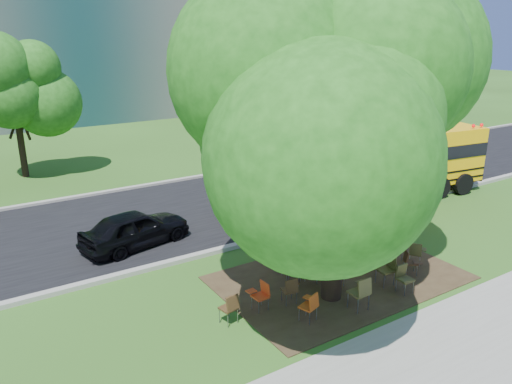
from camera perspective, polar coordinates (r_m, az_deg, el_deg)
ground at (r=14.83m, az=5.29°, el=-9.97°), size 160.00×160.00×0.00m
sidewalk at (r=11.91m, az=20.96°, el=-18.87°), size 60.00×4.00×0.04m
dirt_patch at (r=15.06m, az=9.53°, el=-9.62°), size 7.00×4.50×0.03m
asphalt_road at (r=20.31m, az=-6.83°, el=-2.04°), size 80.00×8.00×0.04m
kerb_near at (r=17.01m, az=-0.90°, el=-5.79°), size 80.00×0.25×0.14m
kerb_far at (r=23.88m, az=-11.15°, el=0.95°), size 80.00×0.25×0.14m
bg_tree_2 at (r=26.60m, az=-25.99°, el=10.36°), size 4.80×4.80×6.62m
bg_tree_3 at (r=29.21m, az=1.17°, el=14.27°), size 5.60×5.60×7.84m
bg_tree_4 at (r=33.63m, az=13.89°, el=13.08°), size 5.00×5.00×6.85m
main_tree at (r=12.31m, az=9.65°, el=9.77°), size 7.20×7.20×8.83m
school_bus at (r=21.54m, az=12.87°, el=3.38°), size 11.98×4.09×2.88m
chair_0 at (r=12.57m, az=-2.95°, el=-12.82°), size 0.55×0.56×0.81m
chair_1 at (r=13.39m, az=4.00°, el=-10.89°), size 0.57×0.45×0.77m
chair_2 at (r=12.69m, az=6.23°, el=-12.61°), size 0.54×0.60×0.80m
chair_3 at (r=14.45m, az=9.03°, el=-8.69°), size 0.60×0.47×0.81m
chair_4 at (r=13.31m, az=11.95°, el=-10.89°), size 0.62×0.56×0.96m
chair_5 at (r=14.45m, az=16.51°, el=-9.22°), size 0.54×0.48×0.82m
chair_6 at (r=14.74m, az=14.69°, el=-8.21°), size 0.54×0.64×0.92m
chair_7 at (r=16.14m, az=17.84°, el=-6.49°), size 0.66×0.52×0.78m
chair_8 at (r=13.12m, az=0.57°, el=-11.46°), size 0.49×0.51×0.78m
chair_9 at (r=14.37m, az=4.27°, el=-8.50°), size 0.74×0.59×0.86m
chair_10 at (r=14.94m, az=3.32°, el=-7.36°), size 0.55×0.70×0.88m
chair_11 at (r=14.56m, az=6.81°, el=-8.07°), size 0.61×0.77×0.92m
chair_12 at (r=15.63m, az=12.86°, el=-6.40°), size 0.61×0.78×0.97m
chair_13 at (r=16.21m, az=15.79°, el=-5.91°), size 0.60×0.59×0.90m
chair_14 at (r=15.50m, az=17.17°, el=-7.48°), size 0.52×0.66×0.77m
black_car at (r=17.15m, az=-13.62°, el=-4.09°), size 3.95×2.26×1.27m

